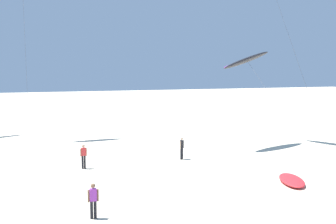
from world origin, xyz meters
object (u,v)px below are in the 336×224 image
flying_kite_4 (247,60)px  person_near_left (93,199)px  person_mid_field (84,155)px  person_far_watcher (182,147)px  grounded_kite_1 (292,180)px

flying_kite_4 → person_near_left: (-17.55, -12.50, -6.92)m
person_mid_field → person_far_watcher: size_ratio=0.99×
flying_kite_4 → grounded_kite_1: size_ratio=3.08×
person_near_left → person_mid_field: person_mid_field is taller
person_mid_field → person_far_watcher: person_far_watcher is taller
person_near_left → person_far_watcher: bearing=45.8°
flying_kite_4 → person_mid_field: bearing=-171.1°
flying_kite_4 → person_mid_field: flying_kite_4 is taller
flying_kite_4 → person_far_watcher: (-7.87, -2.56, -6.87)m
grounded_kite_1 → person_near_left: person_near_left is taller
person_near_left → person_far_watcher: size_ratio=0.95×
grounded_kite_1 → person_far_watcher: bearing=107.6°
flying_kite_4 → person_mid_field: (-15.47, -2.43, -6.87)m
flying_kite_4 → grounded_kite_1: (-5.01, -11.55, -7.65)m
flying_kite_4 → person_near_left: 22.63m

